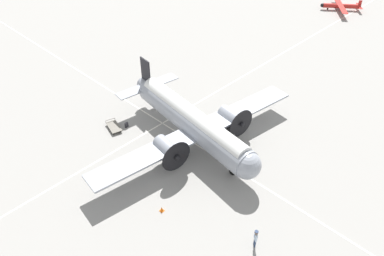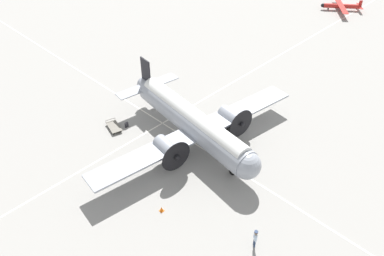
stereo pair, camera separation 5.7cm
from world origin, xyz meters
name	(u,v)px [view 1 (the left image)]	position (x,y,z in m)	size (l,w,h in m)	color
ground_plane	(192,141)	(0.00, 0.00, 0.00)	(300.00, 300.00, 0.00)	gray
apron_line_eastwest	(163,123)	(0.00, -4.38, 0.00)	(120.00, 0.16, 0.01)	silver
apron_line_northsouth	(191,141)	(0.08, 0.00, 0.00)	(0.16, 120.00, 0.01)	silver
airliner_main	(195,123)	(0.06, 0.43, 2.54)	(23.23, 17.97, 5.83)	#9399A3
crew_foreground	(256,237)	(5.51, 11.94, 1.09)	(0.43, 0.46, 1.73)	navy
suitcase_near_door	(127,125)	(3.18, -6.59, 0.30)	(0.39, 0.15, 0.64)	#232328
baggage_cart	(114,127)	(4.28, -7.33, 0.28)	(1.66, 2.39, 0.56)	#6B665B
light_aircraft_distant	(340,6)	(-44.37, -6.63, 0.79)	(7.96, 7.11, 1.84)	#B2231E
traffic_cone	(162,209)	(8.15, 4.47, 0.21)	(0.35, 0.35, 0.46)	orange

